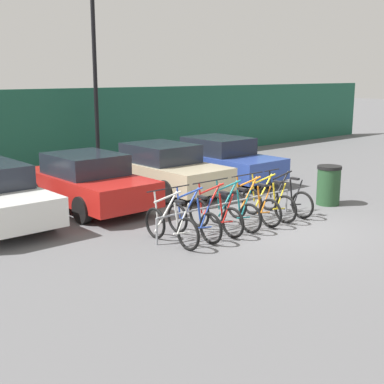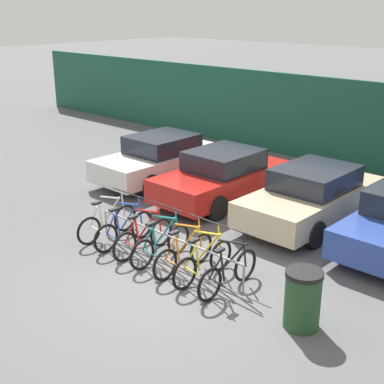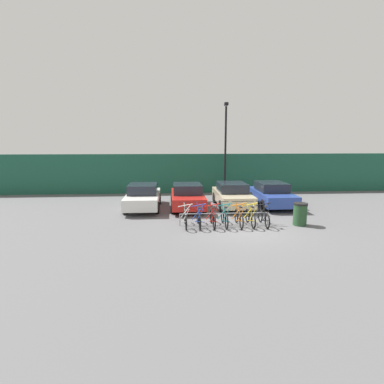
# 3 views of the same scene
# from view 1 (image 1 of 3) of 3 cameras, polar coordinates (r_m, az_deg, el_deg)

# --- Properties ---
(ground_plane) EXTENTS (120.00, 120.00, 0.00)m
(ground_plane) POSITION_cam_1_polar(r_m,az_deg,el_deg) (12.22, 8.67, -3.65)
(ground_plane) COLOR #59595B
(hoarding_wall) EXTENTS (36.00, 0.16, 2.88)m
(hoarding_wall) POSITION_cam_1_polar(r_m,az_deg,el_deg) (19.36, -13.30, 6.44)
(hoarding_wall) COLOR #19513D
(hoarding_wall) RESTS_ON ground
(bike_rack) EXTENTS (4.12, 0.04, 0.57)m
(bike_rack) POSITION_cam_1_polar(r_m,az_deg,el_deg) (11.99, 3.95, -1.41)
(bike_rack) COLOR gray
(bike_rack) RESTS_ON ground
(bicycle_white) EXTENTS (0.68, 1.71, 1.05)m
(bicycle_white) POSITION_cam_1_polar(r_m,az_deg,el_deg) (10.75, -2.25, -3.66)
(bicycle_white) COLOR black
(bicycle_white) RESTS_ON ground
(bicycle_blue) EXTENTS (0.68, 1.71, 1.05)m
(bicycle_blue) POSITION_cam_1_polar(r_m,az_deg,el_deg) (11.13, 0.16, -3.09)
(bicycle_blue) COLOR black
(bicycle_blue) RESTS_ON ground
(bicycle_red) EXTENTS (0.68, 1.71, 1.05)m
(bicycle_red) POSITION_cam_1_polar(r_m,az_deg,el_deg) (11.54, 2.50, -2.54)
(bicycle_red) COLOR black
(bicycle_red) RESTS_ON ground
(bicycle_teal) EXTENTS (0.68, 1.71, 1.05)m
(bicycle_teal) POSITION_cam_1_polar(r_m,az_deg,el_deg) (11.90, 4.38, -2.09)
(bicycle_teal) COLOR black
(bicycle_teal) RESTS_ON ground
(bicycle_orange) EXTENTS (0.68, 1.71, 1.05)m
(bicycle_orange) POSITION_cam_1_polar(r_m,az_deg,el_deg) (12.37, 6.52, -1.58)
(bicycle_orange) COLOR black
(bicycle_orange) RESTS_ON ground
(bicycle_yellow) EXTENTS (0.68, 1.71, 1.05)m
(bicycle_yellow) POSITION_cam_1_polar(r_m,az_deg,el_deg) (12.76, 8.12, -1.19)
(bicycle_yellow) COLOR black
(bicycle_yellow) RESTS_ON ground
(bicycle_black) EXTENTS (0.68, 1.71, 1.05)m
(bicycle_black) POSITION_cam_1_polar(r_m,az_deg,el_deg) (13.23, 9.89, -0.76)
(bicycle_black) COLOR black
(bicycle_black) RESTS_ON ground
(car_red) EXTENTS (1.91, 4.07, 1.40)m
(car_red) POSITION_cam_1_polar(r_m,az_deg,el_deg) (13.86, -11.11, 1.11)
(car_red) COLOR red
(car_red) RESTS_ON ground
(car_beige) EXTENTS (1.91, 4.25, 1.40)m
(car_beige) POSITION_cam_1_polar(r_m,az_deg,el_deg) (15.54, -3.19, 2.55)
(car_beige) COLOR #C1B28E
(car_beige) RESTS_ON ground
(car_blue) EXTENTS (1.91, 4.20, 1.40)m
(car_blue) POSITION_cam_1_polar(r_m,az_deg,el_deg) (17.14, 2.98, 3.48)
(car_blue) COLOR #2D479E
(car_blue) RESTS_ON ground
(lamp_post) EXTENTS (0.24, 0.44, 6.41)m
(lamp_post) POSITION_cam_1_polar(r_m,az_deg,el_deg) (18.72, -10.32, 12.88)
(lamp_post) COLOR black
(lamp_post) RESTS_ON ground
(trash_bin) EXTENTS (0.63, 0.63, 1.03)m
(trash_bin) POSITION_cam_1_polar(r_m,az_deg,el_deg) (14.44, 14.36, 0.72)
(trash_bin) COLOR #234728
(trash_bin) RESTS_ON ground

